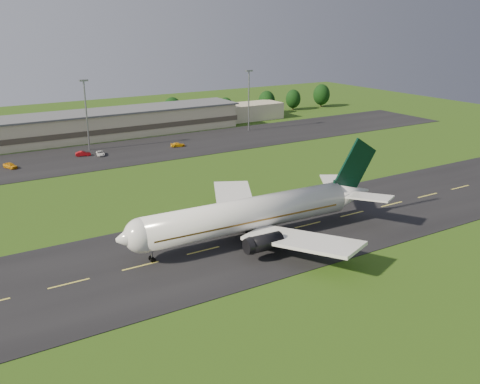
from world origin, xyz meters
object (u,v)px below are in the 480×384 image
light_mast_centre (86,107)px  light_mast_east (249,93)px  service_vehicle_d (178,145)px  service_vehicle_a (10,165)px  terminal (78,127)px  service_vehicle_c (100,153)px  airliner (252,214)px  service_vehicle_b (83,154)px

light_mast_centre → light_mast_east: size_ratio=1.00×
service_vehicle_d → service_vehicle_a: bearing=97.0°
terminal → light_mast_east: (53.60, -16.18, 8.75)m
light_mast_east → service_vehicle_a: bearing=-173.4°
service_vehicle_c → light_mast_centre: bearing=106.3°
light_mast_centre → service_vehicle_c: bearing=-84.8°
airliner → terminal: bearing=94.1°
light_mast_east → service_vehicle_c: size_ratio=4.63×
service_vehicle_d → light_mast_centre: bearing=75.5°
service_vehicle_a → service_vehicle_b: size_ratio=1.04×
light_mast_centre → service_vehicle_a: bearing=-158.6°
light_mast_centre → airliner: bearing=-86.7°
service_vehicle_b → service_vehicle_c: (4.32, -1.85, -0.07)m
airliner → light_mast_east: light_mast_east is taller
light_mast_centre → service_vehicle_a: (-23.13, -9.05, -11.90)m
light_mast_east → service_vehicle_a: 79.55m
light_mast_east → service_vehicle_a: size_ratio=4.72×
airliner → light_mast_east: 94.95m
light_mast_centre → service_vehicle_c: size_ratio=4.63×
airliner → service_vehicle_c: airliner is taller
airliner → service_vehicle_b: airliner is taller
airliner → terminal: airliner is taller
airliner → service_vehicle_d: airliner is taller
service_vehicle_c → service_vehicle_d: bearing=6.7°
terminal → service_vehicle_d: 34.30m
service_vehicle_b → service_vehicle_d: service_vehicle_b is taller
terminal → light_mast_east: 56.67m
light_mast_east → service_vehicle_b: light_mast_east is taller
terminal → service_vehicle_b: (-5.00, -22.26, -3.21)m
light_mast_centre → light_mast_east: (55.00, 0.00, 0.00)m
service_vehicle_c → service_vehicle_d: (22.97, -1.74, 0.01)m
service_vehicle_b → service_vehicle_a: bearing=112.1°
terminal → service_vehicle_b: terminal is taller
service_vehicle_a → service_vehicle_b: 19.76m
service_vehicle_a → airliner: bearing=-93.6°
terminal → service_vehicle_a: 35.34m
service_vehicle_c → service_vehicle_a: bearing=-166.2°
light_mast_centre → service_vehicle_b: 13.89m
service_vehicle_b → service_vehicle_d: size_ratio=0.97×
airliner → service_vehicle_b: bearing=98.5°
light_mast_east → service_vehicle_a: (-78.13, -9.05, -11.90)m
service_vehicle_a → service_vehicle_d: service_vehicle_a is taller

